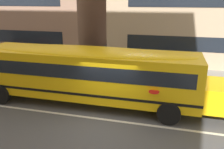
# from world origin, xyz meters

# --- Properties ---
(ground_plane) EXTENTS (400.00, 400.00, 0.00)m
(ground_plane) POSITION_xyz_m (0.00, 0.00, 0.00)
(ground_plane) COLOR #4C4C4F
(sidewalk_far) EXTENTS (120.00, 3.00, 0.01)m
(sidewalk_far) POSITION_xyz_m (0.00, 7.90, 0.01)
(sidewalk_far) COLOR gray
(sidewalk_far) RESTS_ON ground_plane
(lane_centreline) EXTENTS (110.00, 0.16, 0.01)m
(lane_centreline) POSITION_xyz_m (0.00, 0.00, 0.00)
(lane_centreline) COLOR silver
(lane_centreline) RESTS_ON ground_plane
(school_bus) EXTENTS (12.86, 3.04, 2.87)m
(school_bus) POSITION_xyz_m (-1.27, 1.56, 1.71)
(school_bus) COLOR yellow
(school_bus) RESTS_ON ground_plane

